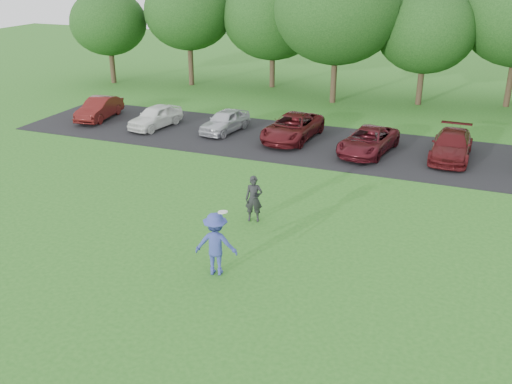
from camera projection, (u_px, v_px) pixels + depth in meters
ground at (211, 279)px, 16.08m from camera, size 100.00×100.00×0.00m
parking_lot at (328, 146)px, 27.24m from camera, size 32.00×6.50×0.03m
frisbee_player at (216, 244)px, 16.03m from camera, size 1.34×0.96×2.01m
camera_bystander at (254, 199)px, 19.29m from camera, size 0.67×0.53×1.62m
parked_cars at (351, 136)px, 26.70m from camera, size 28.28×5.14×1.22m
tree_row at (400, 20)px, 33.23m from camera, size 42.39×9.85×8.64m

